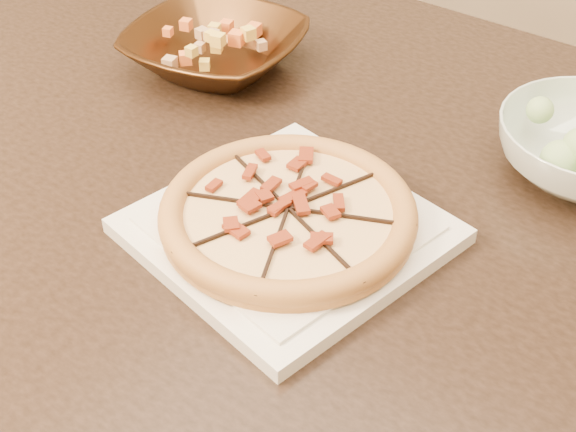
% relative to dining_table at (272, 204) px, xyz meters
% --- Properties ---
extents(dining_table, '(1.61, 1.10, 0.75)m').
position_rel_dining_table_xyz_m(dining_table, '(0.00, 0.00, 0.00)').
color(dining_table, '#2F2017').
rests_on(dining_table, floor).
extents(plate, '(0.35, 0.35, 0.02)m').
position_rel_dining_table_xyz_m(plate, '(0.11, -0.13, 0.10)').
color(plate, silver).
rests_on(plate, dining_table).
extents(pizza, '(0.28, 0.28, 0.03)m').
position_rel_dining_table_xyz_m(pizza, '(0.11, -0.13, 0.12)').
color(pizza, tan).
rests_on(pizza, plate).
extents(bronze_bowl, '(0.27, 0.27, 0.06)m').
position_rel_dining_table_xyz_m(bronze_bowl, '(-0.18, 0.13, 0.12)').
color(bronze_bowl, '#452913').
rests_on(bronze_bowl, dining_table).
extents(mixed_dish, '(0.12, 0.11, 0.03)m').
position_rel_dining_table_xyz_m(mixed_dish, '(-0.18, 0.13, 0.16)').
color(mixed_dish, tan).
rests_on(mixed_dish, bronze_bowl).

